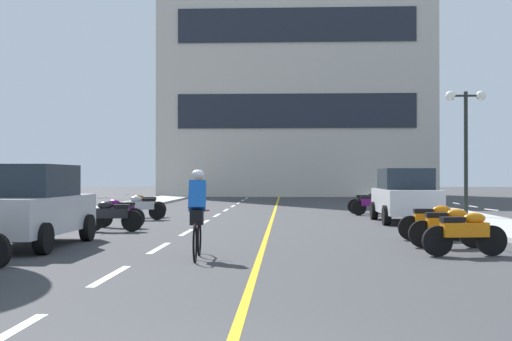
% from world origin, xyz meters
% --- Properties ---
extents(ground_plane, '(140.00, 140.00, 0.00)m').
position_xyz_m(ground_plane, '(0.00, 21.00, 0.00)').
color(ground_plane, '#38383A').
extents(curb_left, '(2.40, 72.00, 0.12)m').
position_xyz_m(curb_left, '(-7.20, 24.00, 0.06)').
color(curb_left, '#A8A8A3').
rests_on(curb_left, ground).
extents(curb_right, '(2.40, 72.00, 0.12)m').
position_xyz_m(curb_right, '(7.20, 24.00, 0.06)').
color(curb_right, '#A8A8A3').
rests_on(curb_right, ground).
extents(lane_dash_0, '(0.14, 2.20, 0.01)m').
position_xyz_m(lane_dash_0, '(-2.00, 2.00, 0.00)').
color(lane_dash_0, silver).
rests_on(lane_dash_0, ground).
extents(lane_dash_1, '(0.14, 2.20, 0.01)m').
position_xyz_m(lane_dash_1, '(-2.00, 6.00, 0.00)').
color(lane_dash_1, silver).
rests_on(lane_dash_1, ground).
extents(lane_dash_2, '(0.14, 2.20, 0.01)m').
position_xyz_m(lane_dash_2, '(-2.00, 10.00, 0.00)').
color(lane_dash_2, silver).
rests_on(lane_dash_2, ground).
extents(lane_dash_3, '(0.14, 2.20, 0.01)m').
position_xyz_m(lane_dash_3, '(-2.00, 14.00, 0.00)').
color(lane_dash_3, silver).
rests_on(lane_dash_3, ground).
extents(lane_dash_4, '(0.14, 2.20, 0.01)m').
position_xyz_m(lane_dash_4, '(-2.00, 18.00, 0.00)').
color(lane_dash_4, silver).
rests_on(lane_dash_4, ground).
extents(lane_dash_5, '(0.14, 2.20, 0.01)m').
position_xyz_m(lane_dash_5, '(-2.00, 22.00, 0.00)').
color(lane_dash_5, silver).
rests_on(lane_dash_5, ground).
extents(lane_dash_6, '(0.14, 2.20, 0.01)m').
position_xyz_m(lane_dash_6, '(-2.00, 26.00, 0.00)').
color(lane_dash_6, silver).
rests_on(lane_dash_6, ground).
extents(lane_dash_7, '(0.14, 2.20, 0.01)m').
position_xyz_m(lane_dash_7, '(-2.00, 30.00, 0.00)').
color(lane_dash_7, silver).
rests_on(lane_dash_7, ground).
extents(lane_dash_8, '(0.14, 2.20, 0.01)m').
position_xyz_m(lane_dash_8, '(-2.00, 34.00, 0.00)').
color(lane_dash_8, silver).
rests_on(lane_dash_8, ground).
extents(lane_dash_9, '(0.14, 2.20, 0.01)m').
position_xyz_m(lane_dash_9, '(-2.00, 38.00, 0.00)').
color(lane_dash_9, silver).
rests_on(lane_dash_9, ground).
extents(lane_dash_10, '(0.14, 2.20, 0.01)m').
position_xyz_m(lane_dash_10, '(-2.00, 42.00, 0.00)').
color(lane_dash_10, silver).
rests_on(lane_dash_10, ground).
extents(lane_dash_11, '(0.14, 2.20, 0.01)m').
position_xyz_m(lane_dash_11, '(-2.00, 46.00, 0.00)').
color(lane_dash_11, silver).
rests_on(lane_dash_11, ground).
extents(centre_line_yellow, '(0.12, 66.00, 0.01)m').
position_xyz_m(centre_line_yellow, '(0.25, 24.00, 0.00)').
color(centre_line_yellow, gold).
rests_on(centre_line_yellow, ground).
extents(office_building, '(21.11, 7.21, 21.38)m').
position_xyz_m(office_building, '(1.52, 48.54, 10.69)').
color(office_building, beige).
rests_on(office_building, ground).
extents(street_lamp_mid, '(1.46, 0.36, 4.54)m').
position_xyz_m(street_lamp_mid, '(7.28, 20.02, 3.50)').
color(street_lamp_mid, black).
rests_on(street_lamp_mid, curb_right).
extents(parked_car_near, '(1.96, 4.22, 1.82)m').
position_xyz_m(parked_car_near, '(-4.91, 10.11, 0.92)').
color(parked_car_near, black).
rests_on(parked_car_near, ground).
extents(parked_car_mid, '(1.95, 4.21, 1.82)m').
position_xyz_m(parked_car_mid, '(4.78, 18.28, 0.92)').
color(parked_car_mid, black).
rests_on(parked_car_mid, ground).
extents(motorcycle_3, '(1.70, 0.60, 0.92)m').
position_xyz_m(motorcycle_3, '(4.26, 8.82, 0.47)').
color(motorcycle_3, black).
rests_on(motorcycle_3, ground).
extents(motorcycle_4, '(1.70, 0.60, 0.92)m').
position_xyz_m(motorcycle_4, '(4.29, 10.31, 0.47)').
color(motorcycle_4, black).
rests_on(motorcycle_4, ground).
extents(motorcycle_5, '(1.70, 0.60, 0.92)m').
position_xyz_m(motorcycle_5, '(4.35, 11.97, 0.47)').
color(motorcycle_5, black).
rests_on(motorcycle_5, ground).
extents(motorcycle_6, '(1.70, 0.60, 0.92)m').
position_xyz_m(motorcycle_6, '(-4.13, 14.12, 0.47)').
color(motorcycle_6, black).
rests_on(motorcycle_6, ground).
extents(motorcycle_7, '(1.65, 0.75, 0.92)m').
position_xyz_m(motorcycle_7, '(-4.31, 15.57, 0.47)').
color(motorcycle_7, black).
rests_on(motorcycle_7, ground).
extents(motorcycle_8, '(1.70, 0.60, 0.92)m').
position_xyz_m(motorcycle_8, '(-4.38, 19.04, 0.47)').
color(motorcycle_8, black).
rests_on(motorcycle_8, ground).
extents(motorcycle_9, '(1.70, 0.60, 0.92)m').
position_xyz_m(motorcycle_9, '(-4.63, 20.51, 0.47)').
color(motorcycle_9, black).
rests_on(motorcycle_9, ground).
extents(motorcycle_10, '(1.70, 0.60, 0.92)m').
position_xyz_m(motorcycle_10, '(4.21, 22.15, 0.47)').
color(motorcycle_10, black).
rests_on(motorcycle_10, ground).
extents(motorcycle_11, '(1.70, 0.60, 0.92)m').
position_xyz_m(motorcycle_11, '(4.19, 23.58, 0.47)').
color(motorcycle_11, black).
rests_on(motorcycle_11, ground).
extents(cyclist_rider, '(0.42, 1.77, 1.71)m').
position_xyz_m(cyclist_rider, '(-0.94, 8.28, 0.89)').
color(cyclist_rider, black).
rests_on(cyclist_rider, ground).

